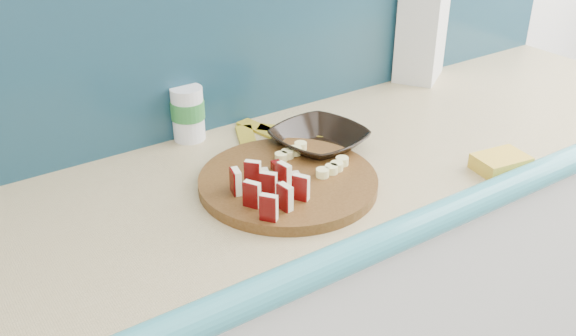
% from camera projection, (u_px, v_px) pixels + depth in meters
% --- Properties ---
extents(kitchen_counter, '(2.20, 0.63, 0.91)m').
position_uv_depth(kitchen_counter, '(297.00, 332.00, 1.56)').
color(kitchen_counter, silver).
rests_on(kitchen_counter, ground).
extents(backsplash, '(2.20, 0.02, 0.50)m').
position_uv_depth(backsplash, '(226.00, 20.00, 1.44)').
color(backsplash, teal).
rests_on(backsplash, kitchen_counter).
extents(cutting_board, '(0.44, 0.44, 0.02)m').
position_uv_depth(cutting_board, '(288.00, 182.00, 1.28)').
color(cutting_board, '#42260E').
rests_on(cutting_board, kitchen_counter).
extents(apple_wedges, '(0.11, 0.16, 0.05)m').
position_uv_depth(apple_wedges, '(268.00, 187.00, 1.19)').
color(apple_wedges, '#FFF8CB').
rests_on(apple_wedges, cutting_board).
extents(apple_chunks, '(0.06, 0.06, 0.02)m').
position_uv_depth(apple_chunks, '(281.00, 177.00, 1.25)').
color(apple_chunks, beige).
rests_on(apple_chunks, cutting_board).
extents(banana_slices, '(0.12, 0.15, 0.02)m').
position_uv_depth(banana_slices, '(312.00, 159.00, 1.32)').
color(banana_slices, '#FFF69B').
rests_on(banana_slices, cutting_board).
extents(brown_bowl, '(0.23, 0.23, 0.05)m').
position_uv_depth(brown_bowl, '(319.00, 141.00, 1.41)').
color(brown_bowl, black).
rests_on(brown_bowl, kitchen_counter).
extents(flour_bag, '(0.19, 0.18, 0.27)m').
position_uv_depth(flour_bag, '(422.00, 31.00, 1.77)').
color(flour_bag, silver).
rests_on(flour_bag, kitchen_counter).
extents(canister, '(0.08, 0.08, 0.12)m').
position_uv_depth(canister, '(188.00, 113.00, 1.44)').
color(canister, white).
rests_on(canister, kitchen_counter).
extents(sponge, '(0.12, 0.09, 0.03)m').
position_uv_depth(sponge, '(501.00, 163.00, 1.34)').
color(sponge, gold).
rests_on(sponge, kitchen_counter).
extents(banana_peel, '(0.24, 0.20, 0.01)m').
position_uv_depth(banana_peel, '(270.00, 135.00, 1.48)').
color(banana_peel, gold).
rests_on(banana_peel, kitchen_counter).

